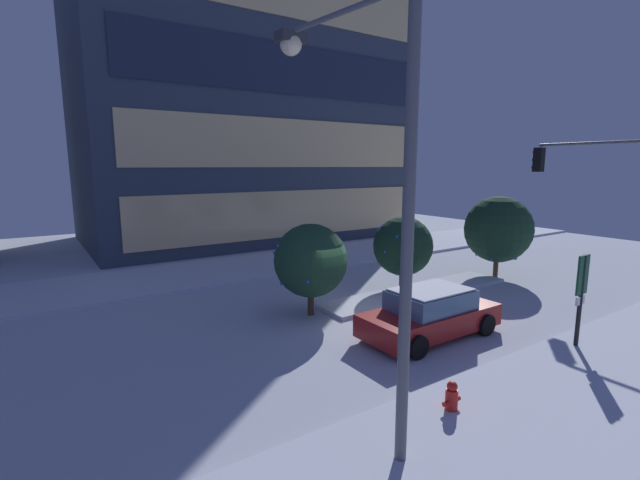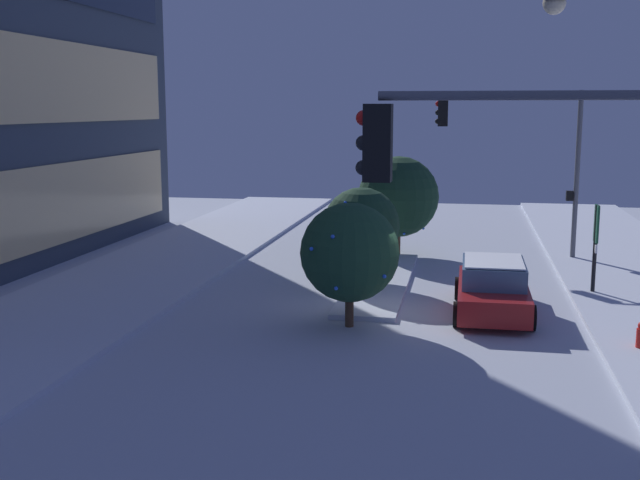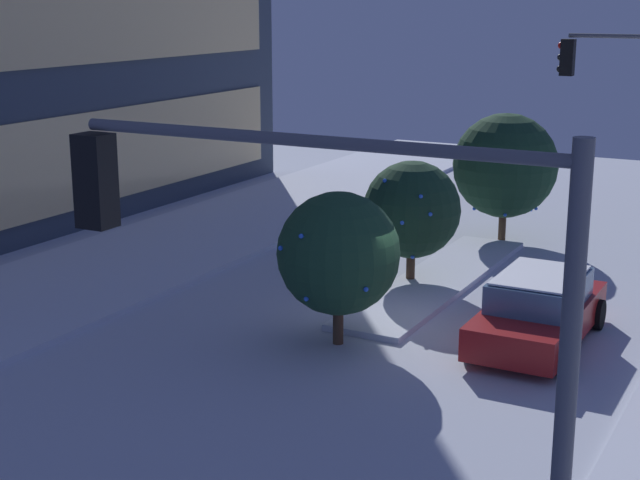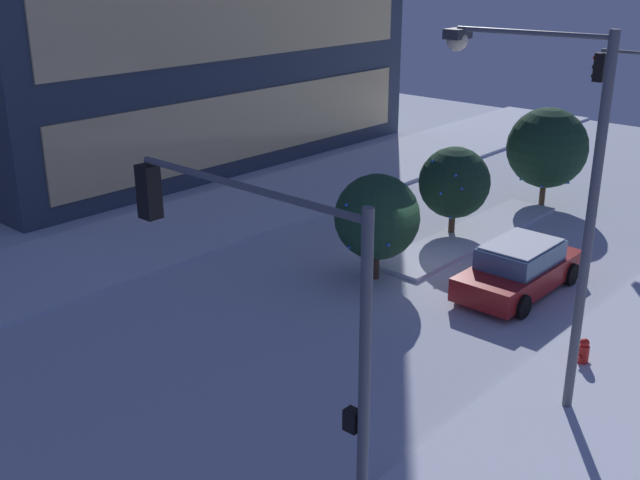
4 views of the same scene
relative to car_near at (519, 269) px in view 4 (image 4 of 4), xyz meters
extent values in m
plane|color=silver|center=(-1.17, 3.23, -0.71)|extent=(52.00, 52.00, 0.00)
cube|color=silver|center=(-1.17, 11.38, -0.64)|extent=(52.00, 5.20, 0.14)
cube|color=silver|center=(3.04, 3.40, -0.64)|extent=(9.00, 1.80, 0.14)
cube|color=#F2D18C|center=(3.84, 15.11, 1.45)|extent=(19.64, 0.10, 2.88)
cube|color=#F2D18C|center=(3.84, 15.11, 5.77)|extent=(19.64, 0.10, 2.88)
cube|color=maroon|center=(0.00, 0.00, -0.18)|extent=(4.50, 1.85, 0.66)
cube|color=slate|center=(0.00, 0.00, 0.43)|extent=(2.43, 1.66, 0.60)
cube|color=white|center=(0.00, 0.00, 0.76)|extent=(2.25, 1.55, 0.04)
sphere|color=#F9E5B2|center=(2.26, 0.63, -0.21)|extent=(0.16, 0.16, 0.16)
sphere|color=#F9E5B2|center=(2.27, -0.62, -0.21)|extent=(0.16, 0.16, 0.16)
cylinder|color=black|center=(1.48, 0.92, -0.38)|extent=(0.66, 0.22, 0.66)
cylinder|color=black|center=(1.48, -0.91, -0.38)|extent=(0.66, 0.22, 0.66)
cylinder|color=black|center=(-1.49, 0.91, -0.38)|extent=(0.66, 0.22, 0.66)
cylinder|color=black|center=(-1.48, -0.92, -0.38)|extent=(0.66, 0.22, 0.66)
cube|color=black|center=(8.19, 1.72, 4.67)|extent=(0.32, 0.36, 1.00)
sphere|color=red|center=(8.19, 1.91, 4.99)|extent=(0.20, 0.20, 0.20)
sphere|color=black|center=(8.19, 1.91, 4.67)|extent=(0.20, 0.20, 0.20)
sphere|color=black|center=(8.19, 1.91, 4.35)|extent=(0.20, 0.20, 0.20)
cylinder|color=#565960|center=(-11.03, -3.13, 2.24)|extent=(0.18, 0.18, 5.90)
cylinder|color=#565960|center=(-11.03, -0.60, 4.99)|extent=(0.12, 5.06, 0.12)
cube|color=black|center=(-11.03, 1.93, 4.39)|extent=(0.32, 0.36, 1.00)
sphere|color=red|center=(-11.03, 2.12, 4.71)|extent=(0.20, 0.20, 0.20)
sphere|color=black|center=(-11.03, 2.12, 4.39)|extent=(0.20, 0.20, 0.20)
sphere|color=black|center=(-11.03, 2.12, 4.07)|extent=(0.20, 0.20, 0.20)
cube|color=black|center=(-11.03, -2.91, 1.69)|extent=(0.20, 0.24, 0.36)
cylinder|color=#565960|center=(-4.90, -3.80, 3.24)|extent=(0.20, 0.20, 7.90)
cylinder|color=#565960|center=(-5.06, -2.27, 7.04)|extent=(0.42, 3.07, 0.10)
cube|color=#333338|center=(-5.22, -0.75, 6.94)|extent=(0.56, 0.36, 0.20)
sphere|color=#F9E5B2|center=(-5.22, -0.75, 6.81)|extent=(0.44, 0.44, 0.44)
cylinder|color=red|center=(-2.93, -3.26, -0.42)|extent=(0.26, 0.26, 0.58)
sphere|color=red|center=(-2.93, -3.26, -0.06)|extent=(0.22, 0.22, 0.22)
cylinder|color=red|center=(-3.11, -3.26, -0.39)|extent=(0.12, 0.10, 0.10)
cylinder|color=red|center=(-2.75, -3.26, -0.39)|extent=(0.12, 0.10, 0.10)
cylinder|color=#473323|center=(8.04, 3.30, -0.23)|extent=(0.22, 0.22, 0.96)
sphere|color=#193823|center=(8.04, 3.30, 1.54)|extent=(3.04, 3.04, 3.04)
sphere|color=blue|center=(8.10, 2.34, 0.35)|extent=(0.10, 0.10, 0.10)
sphere|color=blue|center=(8.21, 4.69, 0.90)|extent=(0.10, 0.10, 0.10)
sphere|color=blue|center=(7.26, 3.00, 0.26)|extent=(0.10, 0.10, 0.10)
sphere|color=blue|center=(8.36, 2.56, 0.24)|extent=(0.10, 0.10, 0.10)
sphere|color=blue|center=(7.52, 4.01, 0.28)|extent=(0.10, 0.10, 0.10)
cylinder|color=#473323|center=(-1.97, 3.65, -0.28)|extent=(0.22, 0.22, 0.87)
sphere|color=#1E4228|center=(-1.97, 3.65, 1.23)|extent=(2.53, 2.53, 2.53)
sphere|color=blue|center=(-1.01, 3.83, 2.05)|extent=(0.10, 0.10, 0.10)
sphere|color=blue|center=(-2.69, 2.68, 0.80)|extent=(0.10, 0.10, 0.10)
sphere|color=blue|center=(-3.08, 3.89, 1.81)|extent=(0.10, 0.10, 0.10)
sphere|color=blue|center=(-3.03, 3.82, 0.53)|extent=(0.10, 0.10, 0.10)
sphere|color=blue|center=(-2.94, 4.44, 1.47)|extent=(0.10, 0.10, 0.10)
cylinder|color=#473323|center=(2.70, 3.98, -0.27)|extent=(0.22, 0.22, 0.88)
sphere|color=#193823|center=(2.70, 3.98, 1.20)|extent=(2.42, 2.42, 2.42)
sphere|color=blue|center=(3.64, 4.77, 1.20)|extent=(0.10, 0.10, 0.10)
sphere|color=blue|center=(3.88, 4.31, 1.13)|extent=(0.10, 0.10, 0.10)
sphere|color=blue|center=(2.86, 5.11, 1.65)|extent=(0.10, 0.10, 0.10)
sphere|color=blue|center=(1.51, 3.73, 1.14)|extent=(0.10, 0.10, 0.10)
sphere|color=blue|center=(2.13, 3.70, 0.16)|extent=(0.10, 0.10, 0.10)
sphere|color=blue|center=(1.79, 3.39, 1.75)|extent=(0.10, 0.10, 0.10)
sphere|color=blue|center=(1.82, 3.15, 1.34)|extent=(0.10, 0.10, 0.10)
sphere|color=blue|center=(1.89, 4.37, 2.02)|extent=(0.10, 0.10, 0.10)
camera|label=1|loc=(-9.90, -8.76, 4.44)|focal=24.75mm
camera|label=2|loc=(-21.06, 0.79, 4.84)|focal=43.53mm
camera|label=3|loc=(-18.66, -4.81, 6.26)|focal=53.60mm
camera|label=4|loc=(-18.93, -9.32, 8.45)|focal=43.26mm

